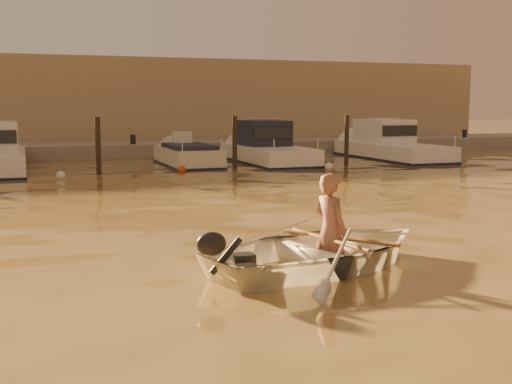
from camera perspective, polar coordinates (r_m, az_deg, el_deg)
name	(u,v)px	position (r m, az deg, el deg)	size (l,w,h in m)	color
ground_plane	(216,266)	(9.72, -3.58, -6.55)	(160.00, 160.00, 0.00)	olive
dinghy	(325,249)	(9.59, 6.15, -5.10)	(2.71, 3.79, 0.78)	white
person	(330,230)	(9.60, 6.62, -3.39)	(0.62, 0.41, 1.70)	#955E4A
outboard_motor	(241,263)	(8.68, -1.30, -6.36)	(0.90, 0.40, 0.70)	black
oar_port	(338,238)	(9.72, 7.26, -4.05)	(0.06, 0.06, 2.10)	brown
oar_starboard	(328,239)	(9.59, 6.39, -4.20)	(0.06, 0.06, 2.10)	olive
moored_boat_3	(188,160)	(25.88, -6.10, 2.88)	(1.85, 5.42, 0.95)	beige
moored_boat_4	(268,148)	(26.89, 1.08, 3.95)	(2.24, 6.92, 1.75)	white
moored_boat_5	(392,145)	(29.55, 11.96, 4.13)	(2.29, 7.66, 1.75)	white
piling_2	(98,148)	(23.02, -13.85, 3.78)	(0.18, 0.18, 2.20)	#2D2319
piling_3	(235,145)	(24.07, -1.90, 4.17)	(0.18, 0.18, 2.20)	#2D2319
piling_4	(347,143)	(25.91, 8.06, 4.35)	(0.18, 0.18, 2.20)	#2D2319
fender_c	(61,176)	(21.93, -16.96, 1.39)	(0.30, 0.30, 0.30)	silver
fender_d	(182,170)	(23.15, -6.63, 1.99)	(0.30, 0.30, 0.30)	#C53F17
fender_e	(329,167)	(24.27, 6.51, 2.26)	(0.30, 0.30, 0.30)	white
quay	(85,154)	(30.74, -14.99, 3.28)	(52.00, 4.00, 1.00)	gray
waterfront_building	(74,105)	(36.14, -15.89, 7.45)	(46.00, 7.00, 4.80)	#9E8466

